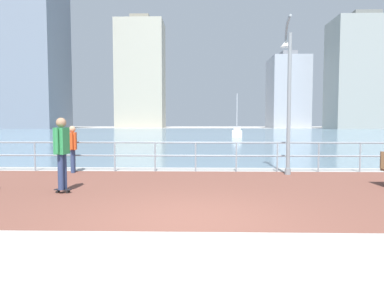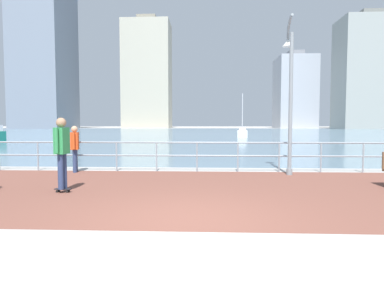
# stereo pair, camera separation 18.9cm
# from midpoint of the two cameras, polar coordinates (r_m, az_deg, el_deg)

# --- Properties ---
(ground) EXTENTS (220.00, 220.00, 0.00)m
(ground) POSITION_cam_midpoint_polar(r_m,az_deg,el_deg) (45.66, 1.09, 1.54)
(ground) COLOR #ADAAA5
(brick_paving) EXTENTS (28.00, 6.39, 0.01)m
(brick_paving) POSITION_cam_midpoint_polar(r_m,az_deg,el_deg) (8.41, -0.34, -7.86)
(brick_paving) COLOR brown
(brick_paving) RESTS_ON ground
(harbor_water) EXTENTS (180.00, 88.00, 0.00)m
(harbor_water) POSITION_cam_midpoint_polar(r_m,az_deg,el_deg) (56.46, 1.15, 1.94)
(harbor_water) COLOR slate
(harbor_water) RESTS_ON ground
(waterfront_railing) EXTENTS (25.25, 0.06, 1.03)m
(waterfront_railing) POSITION_cam_midpoint_polar(r_m,az_deg,el_deg) (11.47, 0.14, -1.19)
(waterfront_railing) COLOR #8C99A3
(waterfront_railing) RESTS_ON ground
(lamppost) EXTENTS (0.36, 0.82, 5.11)m
(lamppost) POSITION_cam_midpoint_polar(r_m,az_deg,el_deg) (11.39, 15.59, 9.29)
(lamppost) COLOR gray
(lamppost) RESTS_ON ground
(skateboarder) EXTENTS (0.41, 0.56, 1.80)m
(skateboarder) POSITION_cam_midpoint_polar(r_m,az_deg,el_deg) (8.55, -21.93, -0.58)
(skateboarder) COLOR black
(skateboarder) RESTS_ON ground
(bystander) EXTENTS (0.31, 0.56, 1.57)m
(bystander) POSITION_cam_midpoint_polar(r_m,az_deg,el_deg) (11.94, -20.13, -0.23)
(bystander) COLOR navy
(bystander) RESTS_ON ground
(sailboat_teal) EXTENTS (1.45, 3.71, 5.09)m
(sailboat_teal) POSITION_cam_midpoint_polar(r_m,az_deg,el_deg) (39.49, 7.52, 1.88)
(sailboat_teal) COLOR white
(sailboat_teal) RESTS_ON ground
(tower_glass) EXTENTS (17.79, 11.18, 31.89)m
(tower_glass) POSITION_cam_midpoint_polar(r_m,az_deg,el_deg) (105.42, 27.14, 10.57)
(tower_glass) COLOR #939993
(tower_glass) RESTS_ON ground
(tower_beige) EXTENTS (11.70, 13.73, 24.69)m
(tower_beige) POSITION_cam_midpoint_polar(r_m,az_deg,el_deg) (114.95, 15.94, 8.42)
(tower_beige) COLOR #A3A8B2
(tower_beige) RESTS_ON ground
(tower_steel) EXTENTS (15.18, 11.36, 36.38)m
(tower_steel) POSITION_cam_midpoint_polar(r_m,az_deg,el_deg) (113.08, -8.79, 11.58)
(tower_steel) COLOR #B2AD99
(tower_steel) RESTS_ON ground
(tower_brick) EXTENTS (14.10, 16.61, 46.22)m
(tower_brick) POSITION_cam_midpoint_polar(r_m,az_deg,el_deg) (110.04, -25.07, 14.10)
(tower_brick) COLOR slate
(tower_brick) RESTS_ON ground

